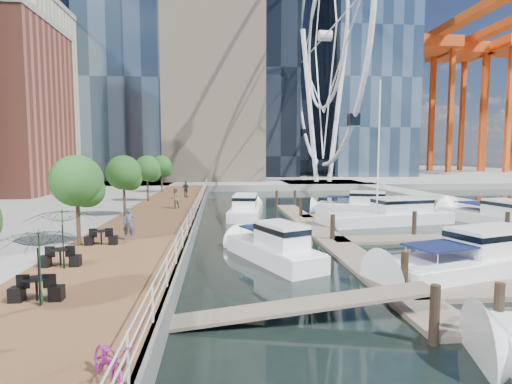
{
  "coord_description": "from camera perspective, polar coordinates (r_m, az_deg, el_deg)",
  "views": [
    {
      "loc": [
        -4.27,
        -16.78,
        5.55
      ],
      "look_at": [
        -1.65,
        11.21,
        3.0
      ],
      "focal_mm": 28.0,
      "sensor_mm": 36.0,
      "label": 1
    }
  ],
  "objects": [
    {
      "name": "ground",
      "position": [
        18.18,
        8.72,
        -12.65
      ],
      "size": [
        520.0,
        520.0,
        0.0
      ],
      "primitive_type": "plane",
      "color": "black",
      "rests_on": "ground"
    },
    {
      "name": "boardwalk",
      "position": [
        32.52,
        -13.67,
        -3.9
      ],
      "size": [
        6.0,
        60.0,
        1.0
      ],
      "primitive_type": "cube",
      "color": "brown",
      "rests_on": "ground"
    },
    {
      "name": "seawall",
      "position": [
        32.22,
        -8.37,
        -3.89
      ],
      "size": [
        0.25,
        60.0,
        1.0
      ],
      "primitive_type": "cube",
      "color": "#595954",
      "rests_on": "ground"
    },
    {
      "name": "land_far",
      "position": [
        118.96,
        -3.28,
        2.74
      ],
      "size": [
        200.0,
        114.0,
        1.0
      ],
      "primitive_type": "cube",
      "color": "gray",
      "rests_on": "ground"
    },
    {
      "name": "breakwater",
      "position": [
        44.35,
        27.9,
        -1.96
      ],
      "size": [
        4.0,
        60.0,
        1.0
      ],
      "primitive_type": "cube",
      "color": "gray",
      "rests_on": "ground"
    },
    {
      "name": "pier",
      "position": [
        71.34,
        9.51,
        1.05
      ],
      "size": [
        14.0,
        12.0,
        1.0
      ],
      "primitive_type": "cube",
      "color": "gray",
      "rests_on": "ground"
    },
    {
      "name": "railing",
      "position": [
        32.08,
        -8.57,
        -2.08
      ],
      "size": [
        0.1,
        60.0,
        1.05
      ],
      "primitive_type": null,
      "color": "white",
      "rests_on": "boardwalk"
    },
    {
      "name": "floating_docks",
      "position": [
        29.86,
        19.02,
        -4.86
      ],
      "size": [
        16.0,
        34.0,
        2.6
      ],
      "color": "#6D6051",
      "rests_on": "ground"
    },
    {
      "name": "ferris_wheel",
      "position": [
        74.02,
        9.83,
        21.08
      ],
      "size": [
        5.8,
        45.6,
        47.8
      ],
      "color": "white",
      "rests_on": "ground"
    },
    {
      "name": "port_cranes",
      "position": [
        134.27,
        27.62,
        10.78
      ],
      "size": [
        40.0,
        52.0,
        38.0
      ],
      "color": "#D84C14",
      "rests_on": "ground"
    },
    {
      "name": "street_trees",
      "position": [
        31.62,
        -18.39,
        2.63
      ],
      "size": [
        2.6,
        42.6,
        4.6
      ],
      "color": "#3F2B1C",
      "rests_on": "ground"
    },
    {
      "name": "cafe_tables",
      "position": [
        16.54,
        -27.34,
        -10.05
      ],
      "size": [
        2.5,
        13.7,
        0.74
      ],
      "color": "black",
      "rests_on": "ground"
    },
    {
      "name": "yacht_foreground",
      "position": [
        21.69,
        28.6,
        -10.28
      ],
      "size": [
        10.94,
        5.84,
        2.15
      ],
      "primitive_type": null,
      "rotation": [
        0.0,
        0.0,
        1.87
      ],
      "color": "white",
      "rests_on": "ground"
    },
    {
      "name": "bicycle",
      "position": [
        9.21,
        -20.22,
        -21.71
      ],
      "size": [
        1.36,
        1.69,
        0.86
      ],
      "primitive_type": "imported",
      "rotation": [
        0.0,
        0.0,
        0.56
      ],
      "color": "#881368",
      "rests_on": "boardwalk"
    },
    {
      "name": "pedestrian_near",
      "position": [
        22.75,
        -17.7,
        -4.34
      ],
      "size": [
        0.72,
        0.56,
        1.76
      ],
      "primitive_type": "imported",
      "rotation": [
        0.0,
        0.0,
        0.23
      ],
      "color": "#4C5166",
      "rests_on": "boardwalk"
    },
    {
      "name": "pedestrian_mid",
      "position": [
        35.37,
        -11.51,
        -0.86
      ],
      "size": [
        1.08,
        1.09,
        1.78
      ],
      "primitive_type": "imported",
      "rotation": [
        0.0,
        0.0,
        -2.33
      ],
      "color": "gray",
      "rests_on": "boardwalk"
    },
    {
      "name": "pedestrian_far",
      "position": [
        44.46,
        -9.95,
        0.41
      ],
      "size": [
        1.15,
        0.85,
        1.82
      ],
      "primitive_type": "imported",
      "rotation": [
        0.0,
        0.0,
        2.71
      ],
      "color": "#343A41",
      "rests_on": "boardwalk"
    },
    {
      "name": "moored_yachts",
      "position": [
        32.42,
        18.68,
        -4.95
      ],
      "size": [
        24.45,
        35.47,
        11.5
      ],
      "color": "silver",
      "rests_on": "ground"
    },
    {
      "name": "cafe_seating",
      "position": [
        13.65,
        -30.26,
        -9.69
      ],
      "size": [
        4.26,
        13.09,
        2.48
      ],
      "color": "#0E3618",
      "rests_on": "ground"
    }
  ]
}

